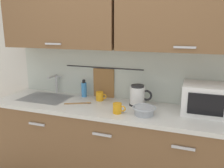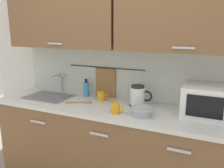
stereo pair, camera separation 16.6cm
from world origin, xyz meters
name	(u,v)px [view 2 (the right image)]	position (x,y,z in m)	size (l,w,h in m)	color
counter_unit	(112,147)	(-0.01, 0.30, 0.46)	(2.53, 0.64, 0.90)	brown
back_wall_assembly	(123,41)	(0.00, 0.53, 1.52)	(3.70, 0.41, 2.50)	silver
sink_faucet	(59,80)	(-0.81, 0.53, 1.04)	(0.09, 0.17, 0.22)	#B2B5BA
microwave	(210,101)	(0.87, 0.41, 1.04)	(0.46, 0.35, 0.27)	white
electric_kettle	(138,96)	(0.21, 0.42, 1.00)	(0.23, 0.16, 0.21)	black
dish_soap_bottle	(86,89)	(-0.43, 0.51, 0.99)	(0.06, 0.06, 0.20)	#3F8CD8
mug_near_sink	(101,96)	(-0.20, 0.44, 0.95)	(0.12, 0.08, 0.09)	orange
mixing_bowl	(142,111)	(0.33, 0.18, 0.94)	(0.21, 0.21, 0.08)	#A5ADB7
mug_by_kettle	(116,108)	(0.09, 0.14, 0.95)	(0.12, 0.08, 0.09)	orange
wooden_spoon	(82,102)	(-0.34, 0.27, 0.91)	(0.26, 0.15, 0.01)	#9E7042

